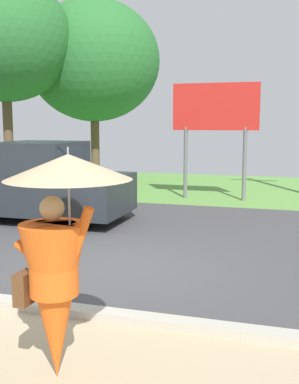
% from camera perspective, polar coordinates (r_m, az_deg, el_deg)
% --- Properties ---
extents(ground_plane, '(40.00, 22.00, 0.20)m').
position_cam_1_polar(ground_plane, '(10.63, 0.84, -4.56)').
color(ground_plane, '#424244').
extents(monk_pedestrian, '(1.13, 1.11, 2.13)m').
position_cam_1_polar(monk_pedestrian, '(4.32, -10.96, -7.77)').
color(monk_pedestrian, '#E55B19').
rests_on(monk_pedestrian, ground_plane).
extents(pickup_truck, '(5.20, 2.28, 1.88)m').
position_cam_1_polar(pickup_truck, '(11.85, -14.95, 1.00)').
color(pickup_truck, '#23282D').
rests_on(pickup_truck, ground_plane).
extents(roadside_billboard, '(2.60, 0.12, 3.50)m').
position_cam_1_polar(roadside_billboard, '(14.48, 7.96, 9.16)').
color(roadside_billboard, slate).
rests_on(roadside_billboard, ground_plane).
extents(tree_left_far, '(4.97, 4.97, 7.61)m').
position_cam_1_polar(tree_left_far, '(18.91, -17.12, 17.15)').
color(tree_left_far, brown).
rests_on(tree_left_far, ground_plane).
extents(tree_center_back, '(5.44, 5.44, 7.31)m').
position_cam_1_polar(tree_center_back, '(20.32, -6.73, 15.41)').
color(tree_center_back, brown).
rests_on(tree_center_back, ground_plane).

